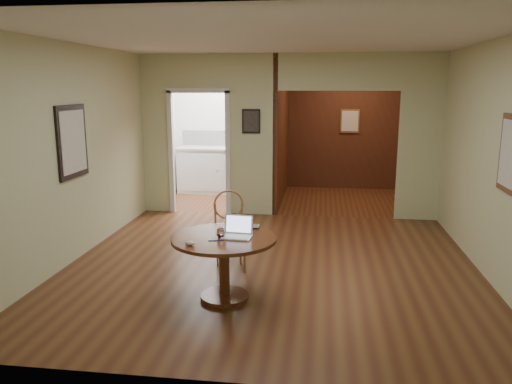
# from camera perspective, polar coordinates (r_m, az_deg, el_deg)

# --- Properties ---
(floor) EXTENTS (5.00, 5.00, 0.00)m
(floor) POSITION_cam_1_polar(r_m,az_deg,el_deg) (6.22, 1.73, -8.45)
(floor) COLOR #4B2515
(floor) RESTS_ON ground
(room_shell) EXTENTS (5.20, 7.50, 5.00)m
(room_shell) POSITION_cam_1_polar(r_m,az_deg,el_deg) (9.00, 0.84, 6.36)
(room_shell) COLOR white
(room_shell) RESTS_ON ground
(dining_table) EXTENTS (1.07, 1.07, 0.67)m
(dining_table) POSITION_cam_1_polar(r_m,az_deg,el_deg) (5.15, -3.66, -6.99)
(dining_table) COLOR maroon
(dining_table) RESTS_ON ground
(chair) EXTENTS (0.51, 0.51, 0.95)m
(chair) POSITION_cam_1_polar(r_m,az_deg,el_deg) (6.01, -3.01, -3.87)
(chair) COLOR #9E6538
(chair) RESTS_ON ground
(open_laptop) EXTENTS (0.31, 0.28, 0.21)m
(open_laptop) POSITION_cam_1_polar(r_m,az_deg,el_deg) (5.10, -2.10, -4.43)
(open_laptop) COLOR silver
(open_laptop) RESTS_ON dining_table
(closed_laptop) EXTENTS (0.37, 0.24, 0.03)m
(closed_laptop) POSITION_cam_1_polar(r_m,az_deg,el_deg) (5.36, -1.57, -4.11)
(closed_laptop) COLOR #BDBCC2
(closed_laptop) RESTS_ON dining_table
(mouse) EXTENTS (0.12, 0.08, 0.04)m
(mouse) POSITION_cam_1_polar(r_m,az_deg,el_deg) (4.86, -7.58, -5.82)
(mouse) COLOR silver
(mouse) RESTS_ON dining_table
(wine_glass) EXTENTS (0.10, 0.10, 0.11)m
(wine_glass) POSITION_cam_1_polar(r_m,az_deg,el_deg) (5.06, -4.06, -4.64)
(wine_glass) COLOR white
(wine_glass) RESTS_ON dining_table
(pen) EXTENTS (0.15, 0.05, 0.01)m
(pen) POSITION_cam_1_polar(r_m,az_deg,el_deg) (4.97, -4.61, -5.54)
(pen) COLOR navy
(pen) RESTS_ON dining_table
(kitchen_cabinet) EXTENTS (2.06, 0.60, 0.94)m
(kitchen_cabinet) POSITION_cam_1_polar(r_m,az_deg,el_deg) (10.32, -3.31, 2.51)
(kitchen_cabinet) COLOR white
(kitchen_cabinet) RESTS_ON ground
(grocery_bag) EXTENTS (0.42, 0.39, 0.34)m
(grocery_bag) POSITION_cam_1_polar(r_m,az_deg,el_deg) (10.11, 1.12, 5.97)
(grocery_bag) COLOR #C0AB8C
(grocery_bag) RESTS_ON kitchen_cabinet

